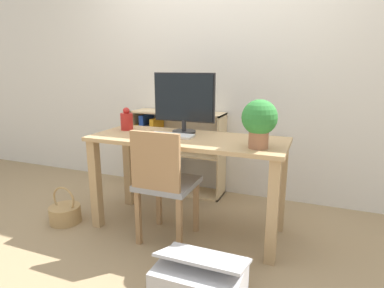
{
  "coord_description": "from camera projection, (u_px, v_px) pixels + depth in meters",
  "views": [
    {
      "loc": [
        0.9,
        -2.19,
        1.27
      ],
      "look_at": [
        0.0,
        0.1,
        0.68
      ],
      "focal_mm": 30.0,
      "sensor_mm": 36.0,
      "label": 1
    }
  ],
  "objects": [
    {
      "name": "ground_plane",
      "position": [
        187.0,
        227.0,
        2.6
      ],
      "size": [
        10.0,
        10.0,
        0.0
      ],
      "primitive_type": "plane",
      "color": "#997F5B"
    },
    {
      "name": "storage_box",
      "position": [
        200.0,
        283.0,
        1.74
      ],
      "size": [
        0.47,
        0.41,
        0.31
      ],
      "color": "#B2B2B7",
      "rests_on": "ground_plane"
    },
    {
      "name": "vase",
      "position": [
        127.0,
        120.0,
        2.69
      ],
      "size": [
        0.1,
        0.1,
        0.19
      ],
      "color": "#B2231E",
      "rests_on": "desk"
    },
    {
      "name": "potted_plant",
      "position": [
        259.0,
        120.0,
        2.06
      ],
      "size": [
        0.23,
        0.23,
        0.32
      ],
      "color": "#9E6647",
      "rests_on": "desk"
    },
    {
      "name": "bookshelf",
      "position": [
        163.0,
        155.0,
        3.35
      ],
      "size": [
        0.94,
        0.28,
        0.83
      ],
      "color": "#D8BC8C",
      "rests_on": "ground_plane"
    },
    {
      "name": "basket",
      "position": [
        65.0,
        213.0,
        2.67
      ],
      "size": [
        0.25,
        0.25,
        0.31
      ],
      "color": "tan",
      "rests_on": "ground_plane"
    },
    {
      "name": "monitor",
      "position": [
        184.0,
        100.0,
        2.53
      ],
      "size": [
        0.51,
        0.19,
        0.48
      ],
      "color": "#232326",
      "rests_on": "desk"
    },
    {
      "name": "wall_back",
      "position": [
        222.0,
        63.0,
        3.09
      ],
      "size": [
        8.0,
        0.05,
        2.6
      ],
      "color": "silver",
      "rests_on": "ground_plane"
    },
    {
      "name": "chair",
      "position": [
        164.0,
        182.0,
        2.29
      ],
      "size": [
        0.4,
        0.4,
        0.85
      ],
      "rotation": [
        0.0,
        0.0,
        0.03
      ],
      "color": "gray",
      "rests_on": "ground_plane"
    },
    {
      "name": "desk",
      "position": [
        187.0,
        156.0,
        2.46
      ],
      "size": [
        1.49,
        0.59,
        0.75
      ],
      "color": "tan",
      "rests_on": "ground_plane"
    },
    {
      "name": "keyboard",
      "position": [
        171.0,
        135.0,
        2.46
      ],
      "size": [
        0.35,
        0.14,
        0.02
      ],
      "color": "silver",
      "rests_on": "desk"
    }
  ]
}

